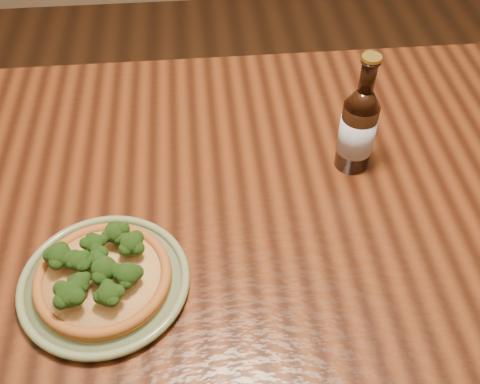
{
  "coord_description": "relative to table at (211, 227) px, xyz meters",
  "views": [
    {
      "loc": [
        -0.01,
        -0.61,
        1.51
      ],
      "look_at": [
        0.05,
        0.04,
        0.82
      ],
      "focal_mm": 42.0,
      "sensor_mm": 36.0,
      "label": 1
    }
  ],
  "objects": [
    {
      "name": "table",
      "position": [
        0.0,
        0.0,
        0.0
      ],
      "size": [
        1.6,
        0.9,
        0.75
      ],
      "color": "#4D2410",
      "rests_on": "ground"
    },
    {
      "name": "plate",
      "position": [
        -0.18,
        -0.18,
        0.1
      ],
      "size": [
        0.27,
        0.27,
        0.02
      ],
      "rotation": [
        0.0,
        0.0,
        0.3
      ],
      "color": "#6D7E57",
      "rests_on": "table"
    },
    {
      "name": "pizza",
      "position": [
        -0.18,
        -0.18,
        0.12
      ],
      "size": [
        0.22,
        0.22,
        0.07
      ],
      "rotation": [
        0.0,
        0.0,
        -0.36
      ],
      "color": "#9A5922",
      "rests_on": "plate"
    },
    {
      "name": "beer_bottle",
      "position": [
        0.28,
        0.06,
        0.18
      ],
      "size": [
        0.07,
        0.07,
        0.24
      ],
      "rotation": [
        0.0,
        0.0,
        -0.43
      ],
      "color": "black",
      "rests_on": "table"
    }
  ]
}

